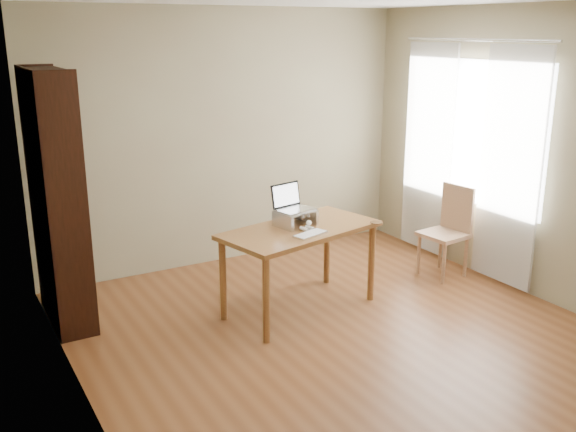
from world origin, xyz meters
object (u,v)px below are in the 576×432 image
object	(u,v)px
desk	(300,239)
cat	(293,217)
laptop	(292,203)
chair	(449,228)
keyboard	(310,234)
bookshelf	(58,200)

from	to	relation	value
desk	cat	xyz separation A→B (m)	(-0.01, 0.11, 0.17)
laptop	cat	bearing A→B (deg)	-118.00
laptop	cat	distance (m)	0.13
chair	desk	bearing A→B (deg)	173.31
desk	chair	size ratio (longest dim) A/B	1.63
laptop	keyboard	size ratio (longest dim) A/B	1.05
keyboard	cat	distance (m)	0.34
keyboard	chair	xyz separation A→B (m)	(1.75, 0.20, -0.27)
laptop	keyboard	distance (m)	0.40
cat	laptop	bearing A→B (deg)	66.15
chair	keyboard	bearing A→B (deg)	-179.49
cat	desk	bearing A→B (deg)	-94.62
laptop	cat	size ratio (longest dim) A/B	0.72
desk	cat	distance (m)	0.20
keyboard	laptop	bearing A→B (deg)	67.85
cat	keyboard	bearing A→B (deg)	-102.66
desk	bookshelf	bearing A→B (deg)	143.47
laptop	desk	bearing A→B (deg)	-102.22
bookshelf	chair	world-z (taller)	bookshelf
desk	keyboard	distance (m)	0.25
laptop	keyboard	world-z (taller)	laptop
laptop	chair	distance (m)	1.78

